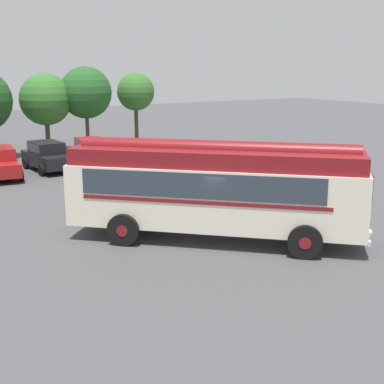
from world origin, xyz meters
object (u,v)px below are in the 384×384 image
at_px(car_mid_left, 47,156).
at_px(car_mid_right, 91,152).
at_px(vintage_bus, 216,187).
at_px(car_near_left, 0,163).

xyz_separation_m(car_mid_left, car_mid_right, (2.64, -0.08, 0.00)).
bearing_deg(vintage_bus, car_mid_right, 84.18).
height_order(vintage_bus, car_near_left, vintage_bus).
bearing_deg(car_mid_right, car_near_left, -173.14).
relative_size(vintage_bus, car_mid_right, 2.03).
distance_m(car_mid_left, car_mid_right, 2.64).
relative_size(vintage_bus, car_near_left, 2.04).
relative_size(vintage_bus, car_mid_left, 2.07).
distance_m(vintage_bus, car_mid_left, 15.54).
xyz_separation_m(vintage_bus, car_near_left, (-3.90, 14.73, -1.05)).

